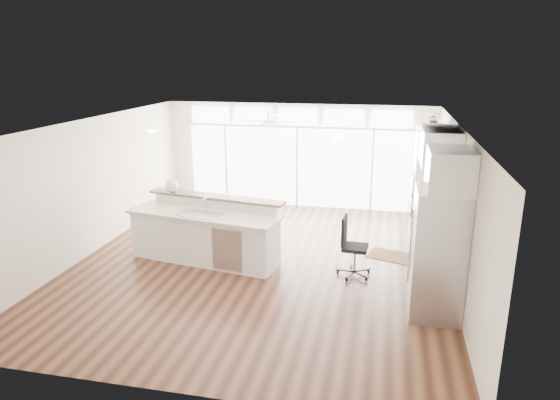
# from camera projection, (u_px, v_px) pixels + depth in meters

# --- Properties ---
(floor) EXTENTS (7.00, 8.00, 0.02)m
(floor) POSITION_uv_depth(u_px,v_px,m) (261.00, 263.00, 9.71)
(floor) COLOR #3D1F12
(floor) RESTS_ON ground
(ceiling) EXTENTS (7.00, 8.00, 0.02)m
(ceiling) POSITION_uv_depth(u_px,v_px,m) (259.00, 124.00, 8.95)
(ceiling) COLOR white
(ceiling) RESTS_ON wall_back
(wall_back) EXTENTS (7.00, 0.04, 2.70)m
(wall_back) POSITION_uv_depth(u_px,v_px,m) (298.00, 156.00, 13.09)
(wall_back) COLOR white
(wall_back) RESTS_ON floor
(wall_front) EXTENTS (7.00, 0.04, 2.70)m
(wall_front) POSITION_uv_depth(u_px,v_px,m) (172.00, 290.00, 5.57)
(wall_front) COLOR white
(wall_front) RESTS_ON floor
(wall_left) EXTENTS (0.04, 8.00, 2.70)m
(wall_left) POSITION_uv_depth(u_px,v_px,m) (92.00, 186.00, 10.03)
(wall_left) COLOR white
(wall_left) RESTS_ON floor
(wall_right) EXTENTS (0.04, 8.00, 2.70)m
(wall_right) POSITION_uv_depth(u_px,v_px,m) (456.00, 207.00, 8.63)
(wall_right) COLOR white
(wall_right) RESTS_ON floor
(glass_wall) EXTENTS (5.80, 0.06, 2.08)m
(glass_wall) POSITION_uv_depth(u_px,v_px,m) (297.00, 167.00, 13.11)
(glass_wall) COLOR white
(glass_wall) RESTS_ON wall_back
(transom_row) EXTENTS (5.90, 0.06, 0.40)m
(transom_row) POSITION_uv_depth(u_px,v_px,m) (298.00, 116.00, 12.74)
(transom_row) COLOR white
(transom_row) RESTS_ON wall_back
(desk_window) EXTENTS (0.04, 0.85, 0.85)m
(desk_window) POSITION_uv_depth(u_px,v_px,m) (453.00, 192.00, 8.86)
(desk_window) COLOR white
(desk_window) RESTS_ON wall_right
(ceiling_fan) EXTENTS (1.16, 1.16, 0.32)m
(ceiling_fan) POSITION_uv_depth(u_px,v_px,m) (268.00, 117.00, 11.74)
(ceiling_fan) COLOR white
(ceiling_fan) RESTS_ON ceiling
(recessed_lights) EXTENTS (3.40, 3.00, 0.02)m
(recessed_lights) POSITION_uv_depth(u_px,v_px,m) (262.00, 123.00, 9.15)
(recessed_lights) COLOR beige
(recessed_lights) RESTS_ON ceiling
(oven_cabinet) EXTENTS (0.64, 1.20, 2.50)m
(oven_cabinet) POSITION_uv_depth(u_px,v_px,m) (429.00, 186.00, 10.41)
(oven_cabinet) COLOR white
(oven_cabinet) RESTS_ON floor
(desk_nook) EXTENTS (0.72, 1.30, 0.76)m
(desk_nook) POSITION_uv_depth(u_px,v_px,m) (428.00, 251.00, 9.25)
(desk_nook) COLOR white
(desk_nook) RESTS_ON floor
(upper_cabinets) EXTENTS (0.64, 1.30, 0.64)m
(upper_cabinets) POSITION_uv_depth(u_px,v_px,m) (440.00, 147.00, 8.70)
(upper_cabinets) COLOR white
(upper_cabinets) RESTS_ON wall_right
(refrigerator) EXTENTS (0.76, 0.90, 2.00)m
(refrigerator) POSITION_uv_depth(u_px,v_px,m) (438.00, 253.00, 7.53)
(refrigerator) COLOR #B1B2B6
(refrigerator) RESTS_ON floor
(fridge_cabinet) EXTENTS (0.64, 0.90, 0.60)m
(fridge_cabinet) POSITION_uv_depth(u_px,v_px,m) (450.00, 170.00, 7.16)
(fridge_cabinet) COLOR white
(fridge_cabinet) RESTS_ON wall_right
(framed_photos) EXTENTS (0.06, 0.22, 0.80)m
(framed_photos) POSITION_uv_depth(u_px,v_px,m) (448.00, 191.00, 9.48)
(framed_photos) COLOR black
(framed_photos) RESTS_ON wall_right
(kitchen_island) EXTENTS (3.16, 1.62, 1.20)m
(kitchen_island) POSITION_uv_depth(u_px,v_px,m) (204.00, 232.00, 9.64)
(kitchen_island) COLOR white
(kitchen_island) RESTS_ON floor
(rug) EXTENTS (1.01, 0.86, 0.01)m
(rug) POSITION_uv_depth(u_px,v_px,m) (390.00, 256.00, 10.02)
(rug) COLOR #3C2713
(rug) RESTS_ON floor
(office_chair) EXTENTS (0.61, 0.57, 1.11)m
(office_chair) POSITION_uv_depth(u_px,v_px,m) (355.00, 247.00, 8.99)
(office_chair) COLOR black
(office_chair) RESTS_ON floor
(fishbowl) EXTENTS (0.32, 0.32, 0.26)m
(fishbowl) POSITION_uv_depth(u_px,v_px,m) (172.00, 186.00, 10.13)
(fishbowl) COLOR silver
(fishbowl) RESTS_ON kitchen_island
(monitor) EXTENTS (0.09, 0.47, 0.39)m
(monitor) POSITION_uv_depth(u_px,v_px,m) (426.00, 222.00, 9.11)
(monitor) COLOR black
(monitor) RESTS_ON desk_nook
(keyboard) EXTENTS (0.13, 0.31, 0.02)m
(keyboard) POSITION_uv_depth(u_px,v_px,m) (416.00, 231.00, 9.19)
(keyboard) COLOR silver
(keyboard) RESTS_ON desk_nook
(potted_plant) EXTENTS (0.26, 0.29, 0.22)m
(potted_plant) POSITION_uv_depth(u_px,v_px,m) (434.00, 121.00, 10.03)
(potted_plant) COLOR #2D5E28
(potted_plant) RESTS_ON oven_cabinet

